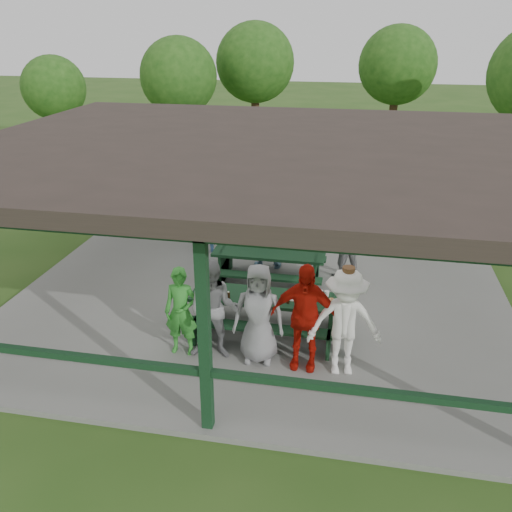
% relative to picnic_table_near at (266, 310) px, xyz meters
% --- Properties ---
extents(ground, '(90.00, 90.00, 0.00)m').
position_rel_picnic_table_near_xyz_m(ground, '(-0.36, 1.20, -0.58)').
color(ground, '#2B4E18').
rests_on(ground, ground).
extents(concrete_slab, '(10.00, 8.00, 0.10)m').
position_rel_picnic_table_near_xyz_m(concrete_slab, '(-0.36, 1.20, -0.53)').
color(concrete_slab, slate).
rests_on(concrete_slab, ground).
extents(pavilion_structure, '(10.60, 8.60, 3.24)m').
position_rel_picnic_table_near_xyz_m(pavilion_structure, '(-0.36, 1.20, 2.59)').
color(pavilion_structure, black).
rests_on(pavilion_structure, concrete_slab).
extents(picnic_table_near, '(2.69, 1.39, 0.75)m').
position_rel_picnic_table_near_xyz_m(picnic_table_near, '(0.00, 0.00, 0.00)').
color(picnic_table_near, black).
rests_on(picnic_table_near, concrete_slab).
extents(picnic_table_far, '(2.36, 1.39, 0.75)m').
position_rel_picnic_table_near_xyz_m(picnic_table_far, '(-0.29, 2.00, -0.01)').
color(picnic_table_far, black).
rests_on(picnic_table_far, concrete_slab).
extents(table_setting, '(2.32, 0.45, 0.10)m').
position_rel_picnic_table_near_xyz_m(table_setting, '(0.33, 0.04, 0.31)').
color(table_setting, white).
rests_on(table_setting, picnic_table_near).
extents(contestant_green, '(0.58, 0.38, 1.56)m').
position_rel_picnic_table_near_xyz_m(contestant_green, '(-1.29, -0.88, 0.30)').
color(contestant_green, green).
rests_on(contestant_green, concrete_slab).
extents(contestant_grey_left, '(0.90, 0.73, 1.75)m').
position_rel_picnic_table_near_xyz_m(contestant_grey_left, '(-0.72, -0.90, 0.40)').
color(contestant_grey_left, gray).
rests_on(contestant_grey_left, concrete_slab).
extents(contestant_grey_mid, '(0.88, 0.60, 1.72)m').
position_rel_picnic_table_near_xyz_m(contestant_grey_mid, '(0.02, -0.84, 0.38)').
color(contestant_grey_mid, gray).
rests_on(contestant_grey_mid, concrete_slab).
extents(contestant_red, '(1.09, 0.48, 1.83)m').
position_rel_picnic_table_near_xyz_m(contestant_red, '(0.77, -0.88, 0.44)').
color(contestant_red, '#BA1509').
rests_on(contestant_red, concrete_slab).
extents(contestant_white_fedora, '(1.26, 0.85, 1.86)m').
position_rel_picnic_table_near_xyz_m(contestant_white_fedora, '(1.41, -0.94, 0.43)').
color(contestant_white_fedora, white).
rests_on(contestant_white_fedora, concrete_slab).
extents(spectator_lblue, '(1.67, 0.83, 1.72)m').
position_rel_picnic_table_near_xyz_m(spectator_lblue, '(-0.47, 2.88, 0.38)').
color(spectator_lblue, '#80ADC6').
rests_on(spectator_lblue, concrete_slab).
extents(spectator_blue, '(0.79, 0.64, 1.89)m').
position_rel_picnic_table_near_xyz_m(spectator_blue, '(-2.15, 3.46, 0.47)').
color(spectator_blue, '#3B6499').
rests_on(spectator_blue, concrete_slab).
extents(spectator_grey, '(0.97, 0.88, 1.64)m').
position_rel_picnic_table_near_xyz_m(spectator_grey, '(1.24, 2.70, 0.34)').
color(spectator_grey, gray).
rests_on(spectator_grey, concrete_slab).
extents(pickup_truck, '(6.21, 4.10, 1.59)m').
position_rel_picnic_table_near_xyz_m(pickup_truck, '(-0.16, 9.90, 0.22)').
color(pickup_truck, silver).
rests_on(pickup_truck, ground).
extents(farm_trailer, '(3.67, 1.67, 1.28)m').
position_rel_picnic_table_near_xyz_m(farm_trailer, '(-3.03, 10.20, 0.06)').
color(farm_trailer, '#1C2B9A').
rests_on(farm_trailer, ground).
extents(tree_far_left, '(3.11, 3.11, 4.86)m').
position_rel_picnic_table_near_xyz_m(tree_far_left, '(-6.01, 13.48, 2.70)').
color(tree_far_left, '#372116').
rests_on(tree_far_left, ground).
extents(tree_left, '(3.46, 3.46, 5.40)m').
position_rel_picnic_table_near_xyz_m(tree_left, '(-3.42, 16.36, 3.08)').
color(tree_left, '#372116').
rests_on(tree_left, ground).
extents(tree_mid, '(3.37, 3.37, 5.27)m').
position_rel_picnic_table_near_xyz_m(tree_mid, '(2.74, 17.26, 2.99)').
color(tree_mid, '#372116').
rests_on(tree_mid, ground).
extents(tree_edge_left, '(2.63, 2.63, 4.11)m').
position_rel_picnic_table_near_xyz_m(tree_edge_left, '(-11.33, 13.03, 2.19)').
color(tree_edge_left, '#372116').
rests_on(tree_edge_left, ground).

